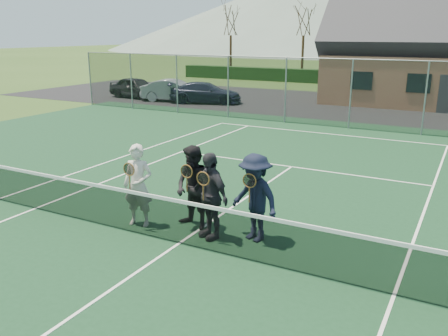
# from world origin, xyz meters

# --- Properties ---
(ground) EXTENTS (220.00, 220.00, 0.00)m
(ground) POSITION_xyz_m (0.00, 20.00, 0.00)
(ground) COLOR #2F4C1B
(ground) RESTS_ON ground
(court_surface) EXTENTS (30.00, 30.00, 0.02)m
(court_surface) POSITION_xyz_m (0.00, 0.00, 0.01)
(court_surface) COLOR #14381E
(court_surface) RESTS_ON ground
(tarmac_carpark) EXTENTS (40.00, 12.00, 0.01)m
(tarmac_carpark) POSITION_xyz_m (-4.00, 20.00, 0.01)
(tarmac_carpark) COLOR black
(tarmac_carpark) RESTS_ON ground
(hedge_row) EXTENTS (40.00, 1.20, 1.10)m
(hedge_row) POSITION_xyz_m (0.00, 32.00, 0.55)
(hedge_row) COLOR black
(hedge_row) RESTS_ON ground
(hill_west) EXTENTS (110.00, 110.00, 18.00)m
(hill_west) POSITION_xyz_m (-25.00, 95.00, 9.00)
(hill_west) COLOR slate
(hill_west) RESTS_ON ground
(car_a) EXTENTS (4.08, 2.09, 1.33)m
(car_a) POSITION_xyz_m (-14.64, 17.22, 0.66)
(car_a) COLOR black
(car_a) RESTS_ON ground
(car_b) EXTENTS (4.23, 2.32, 1.32)m
(car_b) POSITION_xyz_m (-11.59, 17.05, 0.66)
(car_b) COLOR #95989D
(car_b) RESTS_ON ground
(car_c) EXTENTS (4.61, 2.97, 1.24)m
(car_c) POSITION_xyz_m (-9.53, 17.30, 0.62)
(car_c) COLOR #181C30
(car_c) RESTS_ON ground
(court_markings) EXTENTS (11.03, 23.83, 0.01)m
(court_markings) POSITION_xyz_m (0.00, 0.00, 0.02)
(court_markings) COLOR white
(court_markings) RESTS_ON court_surface
(tennis_net) EXTENTS (11.68, 0.08, 1.10)m
(tennis_net) POSITION_xyz_m (0.00, 0.00, 0.54)
(tennis_net) COLOR slate
(tennis_net) RESTS_ON ground
(perimeter_fence) EXTENTS (30.07, 0.07, 3.02)m
(perimeter_fence) POSITION_xyz_m (0.00, 13.50, 1.52)
(perimeter_fence) COLOR slate
(perimeter_fence) RESTS_ON ground
(tree_a) EXTENTS (3.20, 3.20, 7.77)m
(tree_a) POSITION_xyz_m (-16.00, 33.00, 5.79)
(tree_a) COLOR #321D12
(tree_a) RESTS_ON ground
(tree_b) EXTENTS (3.20, 3.20, 7.77)m
(tree_b) POSITION_xyz_m (-9.00, 33.00, 5.79)
(tree_b) COLOR #342113
(tree_b) RESTS_ON ground
(tree_c) EXTENTS (3.20, 3.20, 7.77)m
(tree_c) POSITION_xyz_m (2.00, 33.00, 5.79)
(tree_c) COLOR #362013
(tree_c) RESTS_ON ground
(player_a) EXTENTS (0.74, 0.57, 1.80)m
(player_a) POSITION_xyz_m (-1.30, 0.44, 0.92)
(player_a) COLOR silver
(player_a) RESTS_ON court_surface
(player_b) EXTENTS (1.01, 0.87, 1.80)m
(player_b) POSITION_xyz_m (-0.17, 0.88, 0.92)
(player_b) COLOR black
(player_b) RESTS_ON court_surface
(player_c) EXTENTS (1.14, 0.83, 1.80)m
(player_c) POSITION_xyz_m (0.38, 0.60, 0.92)
(player_c) COLOR #28272D
(player_c) RESTS_ON court_surface
(player_d) EXTENTS (1.32, 1.03, 1.80)m
(player_d) POSITION_xyz_m (1.23, 0.92, 0.92)
(player_d) COLOR black
(player_d) RESTS_ON court_surface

